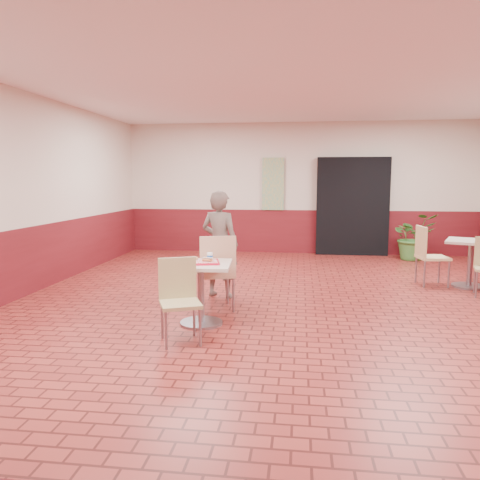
# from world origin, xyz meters

# --- Properties ---
(room_shell) EXTENTS (8.01, 10.01, 3.01)m
(room_shell) POSITION_xyz_m (0.00, 0.00, 1.50)
(room_shell) COLOR maroon
(room_shell) RESTS_ON ground
(wainscot_band) EXTENTS (8.00, 10.00, 1.00)m
(wainscot_band) POSITION_xyz_m (0.00, 0.00, 0.50)
(wainscot_band) COLOR #581016
(wainscot_band) RESTS_ON ground
(corridor_doorway) EXTENTS (1.60, 0.22, 2.20)m
(corridor_doorway) POSITION_xyz_m (1.20, 4.88, 1.10)
(corridor_doorway) COLOR black
(corridor_doorway) RESTS_ON ground
(promo_poster) EXTENTS (0.50, 0.03, 1.20)m
(promo_poster) POSITION_xyz_m (-0.60, 4.94, 1.60)
(promo_poster) COLOR gray
(promo_poster) RESTS_ON wainscot_band
(main_table) EXTENTS (0.70, 0.70, 0.73)m
(main_table) POSITION_xyz_m (-1.11, -0.63, 0.49)
(main_table) COLOR beige
(main_table) RESTS_ON ground
(chair_main_front) EXTENTS (0.53, 0.53, 0.88)m
(chair_main_front) POSITION_xyz_m (-1.22, -1.21, 0.49)
(chair_main_front) COLOR tan
(chair_main_front) RESTS_ON ground
(chair_main_back) EXTENTS (0.59, 0.59, 1.00)m
(chair_main_back) POSITION_xyz_m (-1.03, -0.05, 0.56)
(chair_main_back) COLOR tan
(chair_main_back) RESTS_ON ground
(customer) EXTENTS (0.65, 0.53, 1.55)m
(customer) POSITION_xyz_m (-1.11, 0.69, 0.78)
(customer) COLOR #63544C
(customer) RESTS_ON ground
(serving_tray) EXTENTS (0.42, 0.33, 0.03)m
(serving_tray) POSITION_xyz_m (-1.11, -0.63, 0.75)
(serving_tray) COLOR red
(serving_tray) RESTS_ON main_table
(ring_donut) EXTENTS (0.13, 0.13, 0.03)m
(ring_donut) POSITION_xyz_m (-1.21, -0.55, 0.78)
(ring_donut) COLOR #C37B47
(ring_donut) RESTS_ON serving_tray
(long_john_donut) EXTENTS (0.16, 0.12, 0.05)m
(long_john_donut) POSITION_xyz_m (-1.03, -0.64, 0.78)
(long_john_donut) COLOR #E57B43
(long_john_donut) RESTS_ON serving_tray
(paper_cup) EXTENTS (0.07, 0.07, 0.09)m
(paper_cup) POSITION_xyz_m (-1.02, -0.56, 0.81)
(paper_cup) COLOR white
(paper_cup) RESTS_ON serving_tray
(second_table) EXTENTS (0.71, 0.71, 0.75)m
(second_table) POSITION_xyz_m (2.73, 1.81, 0.51)
(second_table) COLOR #B7A993
(second_table) RESTS_ON ground
(chair_second_left) EXTENTS (0.49, 0.49, 0.96)m
(chair_second_left) POSITION_xyz_m (2.09, 1.86, 0.54)
(chair_second_left) COLOR #D1B87D
(chair_second_left) RESTS_ON ground
(potted_plant) EXTENTS (1.10, 1.02, 1.00)m
(potted_plant) POSITION_xyz_m (2.43, 4.34, 0.50)
(potted_plant) COLOR #39742E
(potted_plant) RESTS_ON ground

